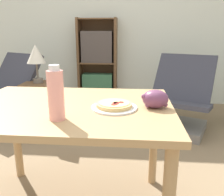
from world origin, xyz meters
name	(u,v)px	position (x,y,z in m)	size (l,w,h in m)	color
wall_back	(109,22)	(0.00, 2.62, 1.30)	(8.00, 0.05, 2.60)	silver
dining_table	(69,121)	(0.02, 0.00, 0.64)	(1.20, 0.86, 0.74)	tan
pizza_on_plate	(114,106)	(0.29, -0.04, 0.76)	(0.25, 0.25, 0.04)	white
grape_bunch	(155,99)	(0.51, -0.01, 0.79)	(0.15, 0.11, 0.10)	#6B3856
drink_bottle	(56,94)	(0.03, -0.23, 0.87)	(0.08, 0.08, 0.26)	pink
lounge_chair_near	(6,103)	(-1.19, 1.43, 0.29)	(0.93, 0.99, 0.88)	slate
lounge_chair_far	(179,107)	(0.95, 1.47, 0.29)	(0.90, 0.97, 0.88)	slate
bookshelf	(98,66)	(-0.17, 2.44, 0.62)	(0.61, 0.30, 1.36)	brown
side_table	(40,107)	(-0.70, 1.32, 0.29)	(0.34, 0.34, 0.58)	brown
table_lamp	(36,56)	(-0.70, 1.32, 0.89)	(0.21, 0.21, 0.43)	#665B51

